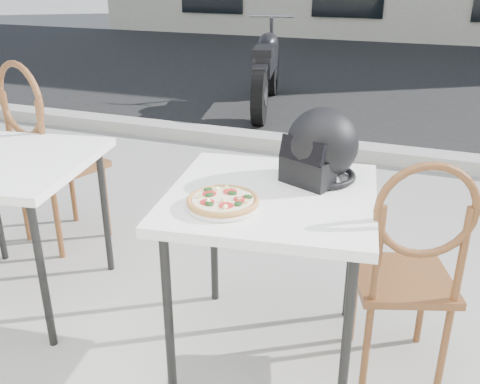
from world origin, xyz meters
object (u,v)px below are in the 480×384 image
(cafe_chair_side, at_px, (45,146))
(motorcycle, at_px, (267,70))
(cafe_table_main, at_px, (271,208))
(cafe_table_side, at_px, (4,172))
(helmet, at_px, (321,149))
(plate, at_px, (223,205))
(cafe_chair_main, at_px, (411,261))
(pizza, at_px, (223,200))

(cafe_chair_side, bearing_deg, motorcycle, -74.74)
(cafe_table_main, relative_size, cafe_table_side, 0.98)
(motorcycle, bearing_deg, helmet, -81.45)
(cafe_table_main, xyz_separation_m, plate, (-0.13, -0.20, 0.08))
(helmet, xyz_separation_m, cafe_chair_side, (-1.70, 0.30, -0.28))
(plate, distance_m, helmet, 0.51)
(motorcycle, bearing_deg, cafe_chair_main, -77.36)
(pizza, relative_size, cafe_chair_main, 0.29)
(helmet, xyz_separation_m, cafe_table_side, (-1.48, -0.25, -0.21))
(pizza, xyz_separation_m, cafe_chair_side, (-1.43, 0.71, -0.17))
(plate, relative_size, motorcycle, 0.16)
(plate, bearing_deg, helmet, 56.24)
(helmet, distance_m, cafe_chair_side, 1.75)
(cafe_table_main, height_order, plate, plate)
(cafe_chair_main, relative_size, motorcycle, 0.49)
(helmet, relative_size, cafe_chair_side, 0.35)
(cafe_chair_side, bearing_deg, cafe_chair_main, -174.59)
(plate, xyz_separation_m, motorcycle, (-1.26, 4.43, -0.33))
(plate, relative_size, helmet, 0.82)
(cafe_chair_main, bearing_deg, motorcycle, -83.87)
(cafe_table_main, relative_size, pizza, 3.24)
(cafe_table_main, distance_m, pizza, 0.26)
(helmet, distance_m, motorcycle, 4.32)
(cafe_table_main, height_order, motorcycle, motorcycle)
(plate, distance_m, pizza, 0.02)
(cafe_table_side, distance_m, motorcycle, 4.28)
(cafe_table_main, height_order, cafe_table_side, cafe_table_main)
(cafe_chair_side, bearing_deg, pizza, 171.58)
(plate, height_order, helmet, helmet)
(pizza, relative_size, cafe_chair_side, 0.25)
(helmet, relative_size, cafe_chair_main, 0.40)
(motorcycle, bearing_deg, cafe_chair_side, -104.96)
(cafe_chair_side, bearing_deg, cafe_table_side, 129.62)
(helmet, bearing_deg, cafe_chair_main, 0.99)
(cafe_table_main, height_order, cafe_chair_side, cafe_chair_side)
(plate, distance_m, motorcycle, 4.61)
(cafe_chair_side, height_order, motorcycle, cafe_chair_side)
(plate, bearing_deg, cafe_table_side, 172.63)
(pizza, xyz_separation_m, cafe_table_side, (-1.21, 0.16, -0.11))
(cafe_table_main, xyz_separation_m, helmet, (0.14, 0.21, 0.21))
(cafe_chair_side, bearing_deg, plate, 171.57)
(pizza, height_order, cafe_chair_main, cafe_chair_main)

